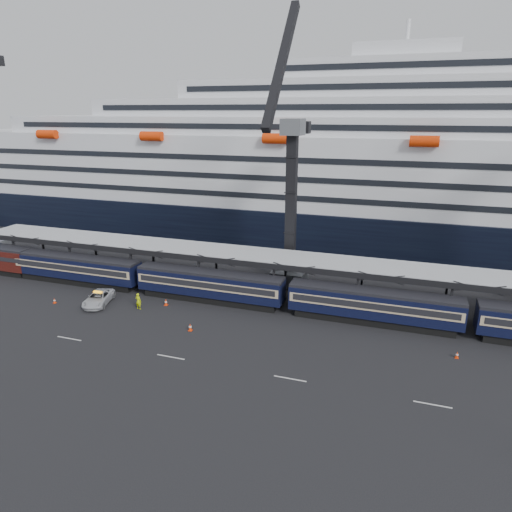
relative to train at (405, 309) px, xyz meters
name	(u,v)px	position (x,y,z in m)	size (l,w,h in m)	color
ground	(455,383)	(4.65, -10.00, -2.20)	(260.00, 260.00, 0.00)	black
train	(405,309)	(0.00, 0.00, 0.00)	(133.05, 3.00, 4.05)	black
canopy	(451,275)	(4.65, 4.00, 3.05)	(130.00, 6.25, 5.53)	#A2A5AA
cruise_ship	(437,175)	(3.57, 35.99, 10.14)	(214.09, 28.84, 34.00)	black
crane_dark_near	(290,199)	(-15.35, 8.59, 9.73)	(4.50, 17.75, 35.08)	#53575B
pickup_truck	(98,298)	(-36.04, -5.37, -1.43)	(2.56, 5.55, 1.54)	#B2B5BA
worker	(138,301)	(-30.51, -5.09, -1.18)	(0.75, 0.49, 2.05)	#C0DA0B
traffic_cone_a	(54,301)	(-41.48, -6.87, -1.86)	(0.34, 0.34, 0.68)	red
traffic_cone_b	(166,302)	(-27.94, -3.07, -1.78)	(0.42, 0.42, 0.84)	red
traffic_cone_c	(190,327)	(-22.04, -8.30, -1.77)	(0.44, 0.44, 0.87)	red
traffic_cone_d	(457,355)	(5.12, -5.39, -1.86)	(0.34, 0.34, 0.69)	red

